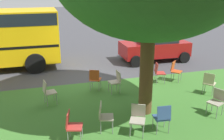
# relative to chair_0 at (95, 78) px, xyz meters

# --- Properties ---
(ground) EXTENTS (80.00, 80.00, 0.00)m
(ground) POSITION_rel_chair_0_xyz_m (0.13, -1.10, -0.52)
(ground) COLOR #424247
(grass_verge) EXTENTS (48.00, 6.00, 0.01)m
(grass_verge) POSITION_rel_chair_0_xyz_m (0.13, 2.10, -0.52)
(grass_verge) COLOR #3D752D
(grass_verge) RESTS_ON ground
(chair_0) EXTENTS (0.55, 0.56, 0.88)m
(chair_0) POSITION_rel_chair_0_xyz_m (0.00, 0.00, 0.00)
(chair_0) COLOR #C64C1E
(chair_0) RESTS_ON ground
(chair_1) EXTENTS (0.45, 0.45, 0.88)m
(chair_1) POSITION_rel_chair_0_xyz_m (-0.74, 0.45, 0.00)
(chair_1) COLOR #ADA393
(chair_1) RESTS_ON ground
(chair_2) EXTENTS (0.50, 0.49, 0.88)m
(chair_2) POSITION_rel_chair_0_xyz_m (1.86, 0.79, 0.00)
(chair_2) COLOR #ADA393
(chair_2) RESTS_ON ground
(chair_3) EXTENTS (0.56, 0.56, 0.88)m
(chair_3) POSITION_rel_chair_0_xyz_m (-0.48, 3.43, 0.00)
(chair_3) COLOR #ADA393
(chair_3) RESTS_ON ground
(chair_4) EXTENTS (0.52, 0.51, 0.88)m
(chair_4) POSITION_rel_chair_0_xyz_m (1.36, 3.31, 0.00)
(chair_4) COLOR #B7332D
(chair_4) RESTS_ON ground
(chair_5) EXTENTS (0.51, 0.50, 0.88)m
(chair_5) POSITION_rel_chair_0_xyz_m (0.41, 3.04, 0.00)
(chair_5) COLOR #ADA393
(chair_5) RESTS_ON ground
(chair_6) EXTENTS (0.51, 0.50, 0.88)m
(chair_6) POSITION_rel_chair_0_xyz_m (-2.80, -0.05, 0.00)
(chair_6) COLOR #B7332D
(chair_6) RESTS_ON ground
(chair_7) EXTENTS (0.59, 0.59, 0.88)m
(chair_7) POSITION_rel_chair_0_xyz_m (-3.61, -0.07, 0.00)
(chair_7) COLOR #C64C1E
(chair_7) RESTS_ON ground
(chair_8) EXTENTS (0.55, 0.54, 0.88)m
(chair_8) POSITION_rel_chair_0_xyz_m (-3.35, 3.08, 0.00)
(chair_8) COLOR #ADA393
(chair_8) RESTS_ON ground
(chair_9) EXTENTS (0.59, 0.59, 0.88)m
(chair_9) POSITION_rel_chair_0_xyz_m (-4.11, 1.63, 0.00)
(chair_9) COLOR beige
(chair_9) RESTS_ON ground
(chair_10) EXTENTS (0.45, 0.46, 0.88)m
(chair_10) POSITION_rel_chair_0_xyz_m (-1.16, 3.58, 0.00)
(chair_10) COLOR #335184
(chair_10) RESTS_ON ground
(parked_car) EXTENTS (3.70, 1.92, 1.65)m
(parked_car) POSITION_rel_chair_0_xyz_m (-4.12, -3.26, 0.32)
(parked_car) COLOR maroon
(parked_car) RESTS_ON ground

